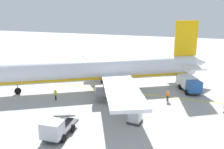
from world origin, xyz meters
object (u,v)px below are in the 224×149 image
object	(u,v)px
service_truck_pushback	(188,83)
cargo_container_near	(135,116)
service_truck_fuel	(56,128)
crew_loader_left	(168,95)
crew_marshaller	(56,94)
airliner_foreground	(101,70)
cargo_container_mid	(185,73)

from	to	relation	value
service_truck_pushback	cargo_container_near	world-z (taller)	service_truck_pushback
service_truck_fuel	crew_loader_left	bearing A→B (deg)	-32.99
crew_marshaller	service_truck_pushback	bearing A→B (deg)	-58.98
service_truck_fuel	crew_marshaller	size ratio (longest dim) A/B	3.38
airliner_foreground	crew_marshaller	distance (m)	9.31
cargo_container_near	crew_marshaller	size ratio (longest dim) A/B	1.07
airliner_foreground	crew_marshaller	world-z (taller)	airliner_foreground
crew_loader_left	cargo_container_near	bearing A→B (deg)	162.45
airliner_foreground	crew_loader_left	bearing A→B (deg)	-99.84
service_truck_pushback	crew_loader_left	bearing A→B (deg)	155.28
cargo_container_near	crew_loader_left	world-z (taller)	cargo_container_near
service_truck_fuel	crew_loader_left	xyz separation A→B (m)	(15.77, -10.24, -0.21)
service_truck_pushback	crew_marshaller	xyz separation A→B (m)	(-11.68, 19.43, -0.41)
cargo_container_near	crew_loader_left	size ratio (longest dim) A/B	1.13
service_truck_fuel	cargo_container_mid	size ratio (longest dim) A/B	3.13
airliner_foreground	cargo_container_mid	size ratio (longest dim) A/B	19.65
service_truck_pushback	crew_loader_left	distance (m)	6.67
service_truck_pushback	crew_loader_left	world-z (taller)	service_truck_pushback
cargo_container_near	service_truck_fuel	bearing A→B (deg)	131.91
airliner_foreground	cargo_container_near	bearing A→B (deg)	-141.10
service_truck_fuel	service_truck_pushback	xyz separation A→B (m)	(21.82, -13.02, 0.26)
service_truck_fuel	cargo_container_near	bearing A→B (deg)	-48.09
cargo_container_mid	crew_marshaller	bearing A→B (deg)	138.00
airliner_foreground	crew_loader_left	distance (m)	12.42
airliner_foreground	cargo_container_near	xyz separation A→B (m)	(-11.28, -9.10, -2.50)
service_truck_fuel	cargo_container_mid	distance (m)	32.74
service_truck_pushback	crew_marshaller	size ratio (longest dim) A/B	3.78
crew_loader_left	airliner_foreground	bearing A→B (deg)	80.16
airliner_foreground	crew_loader_left	xyz separation A→B (m)	(-2.08, -12.01, -2.41)
crew_marshaller	airliner_foreground	bearing A→B (deg)	-31.02
service_truck_pushback	airliner_foreground	bearing A→B (deg)	104.99
service_truck_fuel	service_truck_pushback	distance (m)	25.41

